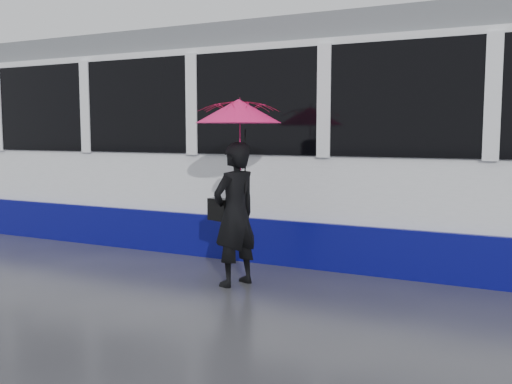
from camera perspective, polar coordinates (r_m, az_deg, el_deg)
The scene contains 6 objects.
ground at distance 6.57m, azimuth 1.01°, elevation -9.95°, with size 90.00×90.00×0.00m, color #2D2D32.
rails at distance 8.83m, azimuth 8.03°, elevation -5.78°, with size 34.00×1.51×0.02m.
tram at distance 8.45m, azimuth 12.82°, elevation 4.72°, with size 26.00×2.56×3.35m.
woman at distance 6.69m, azimuth -2.11°, elevation -2.25°, with size 0.62×0.40×1.69m, color black.
umbrella at distance 6.60m, azimuth -1.76°, elevation 6.42°, with size 1.26×1.26×1.14m.
handbag at distance 6.81m, azimuth -3.66°, elevation -1.76°, with size 0.33×0.22×0.44m.
Camera 1 is at (2.71, -5.71, 1.81)m, focal length 40.00 mm.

